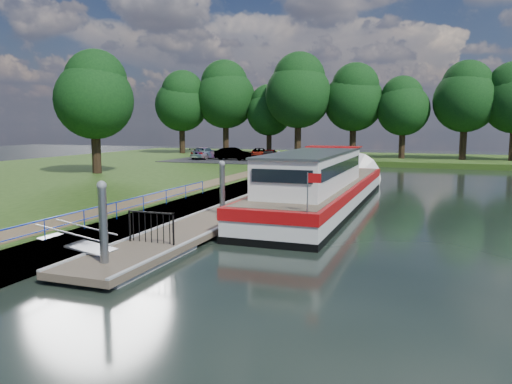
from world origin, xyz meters
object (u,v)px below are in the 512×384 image
(pontoon, at_px, (255,204))
(car_c, at_px, (205,153))
(car_d, at_px, (259,153))
(car_a, at_px, (269,155))
(car_b, at_px, (233,154))
(barge, at_px, (325,187))

(pontoon, height_order, car_c, car_c)
(pontoon, distance_m, car_d, 29.74)
(car_a, relative_size, car_b, 0.92)
(car_a, bearing_deg, car_b, 171.07)
(pontoon, height_order, barge, barge)
(car_b, bearing_deg, car_c, 88.98)
(pontoon, xyz_separation_m, car_a, (-7.10, 23.79, 1.28))
(car_a, bearing_deg, car_d, 114.24)
(car_d, bearing_deg, car_a, -73.54)
(pontoon, height_order, car_b, car_b)
(pontoon, relative_size, car_a, 8.10)
(car_c, bearing_deg, car_a, 175.85)
(pontoon, bearing_deg, barge, 26.69)
(car_b, distance_m, car_c, 3.66)
(car_c, distance_m, car_d, 6.30)
(pontoon, relative_size, car_d, 7.44)
(car_a, xyz_separation_m, car_d, (-2.68, 4.27, -0.07))
(barge, height_order, car_a, barge)
(pontoon, bearing_deg, car_c, 121.42)
(barge, bearing_deg, car_a, 115.95)
(barge, bearing_deg, car_d, 116.99)
(car_b, xyz_separation_m, car_d, (1.49, 4.19, -0.10))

